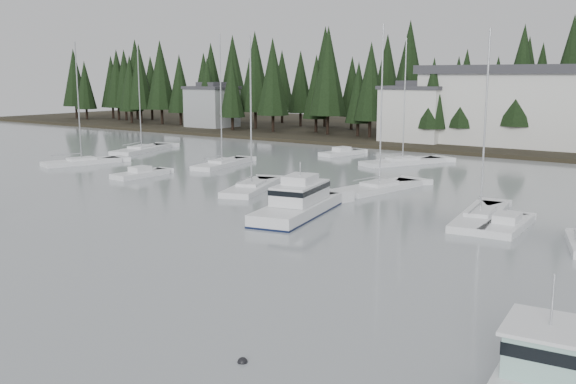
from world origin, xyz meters
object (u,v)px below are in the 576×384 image
sailboat_4 (402,163)px  sailboat_7 (222,165)px  cabin_cruiser_center (298,206)px  sailboat_3 (480,219)px  house_far_west (212,106)px  sailboat_1 (379,189)px  sailboat_6 (82,163)px  sailboat_8 (252,189)px  runabout_3 (342,154)px  runabout_4 (507,227)px  harbor_inn (528,107)px  house_west (416,112)px  sailboat_9 (142,151)px  runabout_0 (140,175)px

sailboat_4 → sailboat_7: bearing=156.1°
cabin_cruiser_center → sailboat_3: sailboat_3 is taller
house_far_west → sailboat_1: size_ratio=0.57×
house_far_west → sailboat_6: bearing=-65.5°
sailboat_8 → runabout_3: bearing=-5.6°
cabin_cruiser_center → sailboat_6: size_ratio=0.76×
sailboat_4 → runabout_3: sailboat_4 is taller
sailboat_4 → runabout_4: (19.56, -24.81, 0.06)m
sailboat_4 → sailboat_6: sailboat_4 is taller
harbor_inn → sailboat_8: size_ratio=2.12×
sailboat_6 → sailboat_1: bearing=-67.2°
sailboat_7 → sailboat_8: sailboat_7 is taller
house_west → cabin_cruiser_center: 51.83m
house_far_west → sailboat_4: size_ratio=0.58×
sailboat_7 → runabout_4: sailboat_7 is taller
harbor_inn → sailboat_1: sailboat_1 is taller
house_west → sailboat_4: 22.48m
sailboat_3 → sailboat_9: 53.03m
house_far_west → sailboat_4: bearing=-24.3°
cabin_cruiser_center → runabout_0: (-23.15, 5.40, -0.54)m
sailboat_4 → runabout_0: sailboat_4 is taller
house_west → sailboat_4: bearing=-68.8°
house_far_west → runabout_0: house_far_west is taller
sailboat_8 → runabout_3: 27.29m
cabin_cruiser_center → runabout_4: bearing=-84.1°
sailboat_3 → runabout_0: 34.54m
runabout_3 → runabout_4: size_ratio=1.03×
harbor_inn → sailboat_4: (-7.09, -23.86, -5.70)m
sailboat_3 → sailboat_9: bearing=66.0°
house_west → sailboat_9: (-25.95, -29.55, -4.59)m
sailboat_7 → runabout_3: size_ratio=2.24×
harbor_inn → sailboat_4: 25.54m
harbor_inn → sailboat_9: 52.87m
sailboat_1 → runabout_4: (13.77, -8.16, 0.05)m
sailboat_7 → sailboat_4: bearing=-60.3°
house_far_west → sailboat_3: 81.37m
sailboat_3 → runabout_0: sailboat_3 is taller
harbor_inn → sailboat_7: size_ratio=1.97×
sailboat_3 → house_west: bearing=21.5°
sailboat_8 → runabout_3: sailboat_8 is taller
sailboat_9 → sailboat_4: bearing=-91.4°
harbor_inn → sailboat_1: (-1.30, -40.52, -5.69)m
runabout_4 → sailboat_8: bearing=83.3°
harbor_inn → runabout_4: size_ratio=4.51×
sailboat_1 → runabout_3: 25.39m
sailboat_7 → runabout_4: bearing=-118.8°
house_far_west → sailboat_4: 54.97m
runabout_0 → sailboat_3: bearing=-88.0°
house_far_west → sailboat_4: (49.95, -22.52, -4.33)m
cabin_cruiser_center → sailboat_9: size_ratio=0.77×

